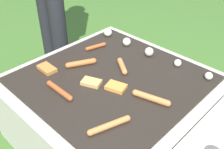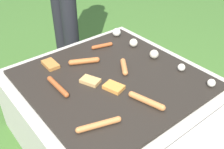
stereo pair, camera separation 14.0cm
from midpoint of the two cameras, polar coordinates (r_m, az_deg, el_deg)
The scene contains 12 objects.
ground_plane at distance 1.70m, azimuth 2.41°, elevation -12.72°, with size 14.00×14.00×0.00m, color #3D6628.
grill at distance 1.55m, azimuth 2.61°, elevation -7.35°, with size 0.99×0.99×0.43m.
sausage_front_center at distance 1.34m, azimuth -8.83°, elevation -2.68°, with size 0.20×0.03×0.03m.
sausage_back_left at distance 1.48m, azimuth 5.36°, elevation 1.61°, with size 0.13×0.10×0.03m.
sausage_mid_right at distance 1.53m, azimuth -3.47°, elevation 2.84°, with size 0.10×0.17×0.03m.
sausage_back_right at distance 1.69m, azimuth 0.22°, elevation 6.20°, with size 0.06×0.14×0.02m.
sausage_front_right at distance 1.13m, azimuth 0.74°, elevation -10.99°, with size 0.08×0.20×0.03m.
sausage_mid_left at distance 1.26m, azimuth 10.70°, elevation -5.76°, with size 0.19×0.07×0.03m.
bread_slice_left at distance 1.33m, azimuth 3.39°, elevation -2.86°, with size 0.11×0.10×0.02m.
bread_slice_center at distance 1.53m, azimuth -10.72°, elevation 2.11°, with size 0.11×0.07×0.02m.
bread_slice_right at distance 1.37m, azimuth -1.83°, elevation -1.48°, with size 0.12×0.10×0.02m.
mushroom_row at distance 1.66m, azimuth 9.71°, elevation 5.53°, with size 0.80×0.07×0.06m.
Camera 2 is at (0.90, -0.72, 1.26)m, focal length 42.00 mm.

